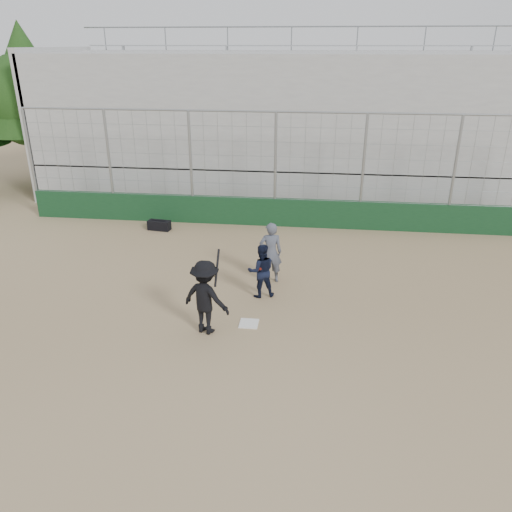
# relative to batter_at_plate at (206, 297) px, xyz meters

# --- Properties ---
(ground) EXTENTS (90.00, 90.00, 0.00)m
(ground) POSITION_rel_batter_at_plate_xyz_m (0.91, 0.42, -0.87)
(ground) COLOR olive
(ground) RESTS_ON ground
(home_plate) EXTENTS (0.44, 0.44, 0.02)m
(home_plate) POSITION_rel_batter_at_plate_xyz_m (0.91, 0.42, -0.86)
(home_plate) COLOR white
(home_plate) RESTS_ON ground
(backstop) EXTENTS (18.10, 0.25, 4.04)m
(backstop) POSITION_rel_batter_at_plate_xyz_m (0.91, 7.42, 0.08)
(backstop) COLOR #10341A
(backstop) RESTS_ON ground
(bleachers) EXTENTS (20.25, 6.70, 6.98)m
(bleachers) POSITION_rel_batter_at_plate_xyz_m (0.91, 12.38, 2.05)
(bleachers) COLOR #9C9C9C
(bleachers) RESTS_ON ground
(tree_left) EXTENTS (4.48, 4.48, 7.00)m
(tree_left) POSITION_rel_batter_at_plate_xyz_m (-10.09, 11.42, 3.51)
(tree_left) COLOR #331D12
(tree_left) RESTS_ON ground
(batter_at_plate) EXTENTS (1.28, 1.00, 1.90)m
(batter_at_plate) POSITION_rel_batter_at_plate_xyz_m (0.00, 0.00, 0.00)
(batter_at_plate) COLOR black
(batter_at_plate) RESTS_ON ground
(catcher_crouched) EXTENTS (0.84, 0.74, 1.00)m
(catcher_crouched) POSITION_rel_batter_at_plate_xyz_m (1.04, 1.84, -0.38)
(catcher_crouched) COLOR black
(catcher_crouched) RESTS_ON ground
(umpire) EXTENTS (0.70, 0.53, 1.54)m
(umpire) POSITION_rel_batter_at_plate_xyz_m (1.20, 2.79, -0.10)
(umpire) COLOR #4A4F5D
(umpire) RESTS_ON ground
(equipment_bag) EXTENTS (0.82, 0.43, 0.38)m
(equipment_bag) POSITION_rel_batter_at_plate_xyz_m (-3.10, 6.45, -0.70)
(equipment_bag) COLOR black
(equipment_bag) RESTS_ON ground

